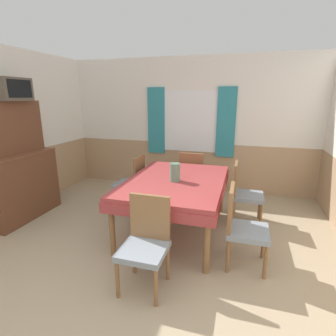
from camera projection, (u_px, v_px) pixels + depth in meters
wall_back at (189, 125)px, 5.23m from camera, size 5.27×0.09×2.60m
wall_left at (8, 133)px, 4.08m from camera, size 0.05×4.28×2.60m
dining_table at (176, 186)px, 3.60m from camera, size 1.30×1.83×0.77m
chair_right_near at (242, 225)px, 2.88m from camera, size 0.44×0.44×0.92m
chair_head_near at (146, 241)px, 2.57m from camera, size 0.44×0.44×0.92m
chair_right_far at (243, 191)px, 3.91m from camera, size 0.44×0.44×0.92m
chair_head_window at (192, 175)px, 4.71m from camera, size 0.44×0.44×0.92m
chair_left_far at (133, 181)px, 4.40m from camera, size 0.44×0.44×0.92m
sideboard at (18, 171)px, 4.00m from camera, size 0.46×1.18×1.79m
tv at (12, 89)px, 3.74m from camera, size 0.29×0.50×0.32m
vase at (175, 172)px, 3.46m from camera, size 0.14×0.14×0.24m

